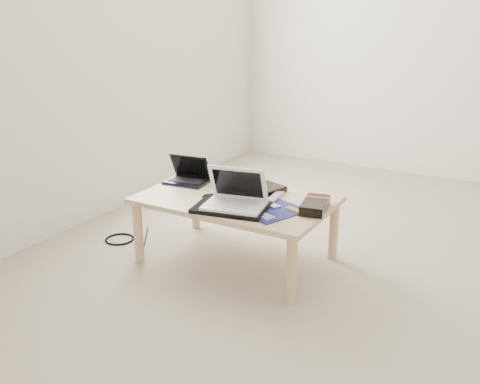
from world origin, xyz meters
The scene contains 13 objects.
ground centered at (0.00, 0.00, 0.00)m, with size 4.00×4.00×0.00m, color #AA9C8A.
coffee_table centered at (-0.76, -0.40, 0.35)m, with size 1.10×0.70×0.40m.
book centered at (-0.74, -0.23, 0.42)m, with size 0.39×0.36×0.03m.
netbook centered at (-1.17, -0.30, 0.44)m, with size 0.28×0.22×0.18m.
tablet centered at (-0.71, -0.39, 0.41)m, with size 0.32×0.29×0.01m.
remote centered at (-0.55, -0.32, 0.41)m, with size 0.08×0.22×0.02m.
neoprene_sleeve centered at (-0.68, -0.58, 0.41)m, with size 0.39×0.29×0.02m, color black.
white_laptop centered at (-0.66, -0.57, 0.47)m, with size 0.36×0.29×0.22m.
motherboard centered at (-0.47, -0.51, 0.40)m, with size 0.35×0.39×0.01m.
gpu_box centered at (-0.28, -0.37, 0.43)m, with size 0.17×0.27×0.06m.
cable_coil centered at (-0.88, -0.49, 0.41)m, with size 0.10×0.10×0.01m, color black.
floor_cable_coil centered at (-1.57, -0.54, 0.01)m, with size 0.19×0.19×0.01m, color black.
floor_cable_trail centered at (-1.43, -0.45, 0.00)m, with size 0.01×0.01×0.39m, color black.
Camera 1 is at (0.73, -2.94, 1.42)m, focal length 40.00 mm.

